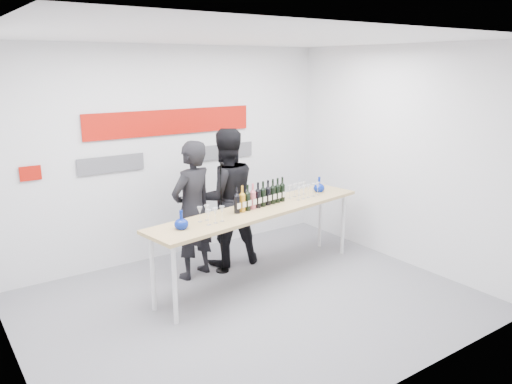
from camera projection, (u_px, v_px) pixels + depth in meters
ground at (252, 303)px, 5.89m from camera, size 5.00×5.00×0.00m
back_wall at (172, 153)px, 7.10m from camera, size 5.00×0.04×3.00m
signage at (169, 133)px, 6.97m from camera, size 3.38×0.02×0.79m
tasting_table at (260, 214)px, 6.35m from camera, size 3.26×1.13×0.96m
wine_bottles at (261, 194)px, 6.35m from camera, size 0.89×0.21×0.33m
decanter_left at (181, 219)px, 5.51m from camera, size 0.16×0.16×0.21m
decanter_right at (319, 184)px, 7.14m from camera, size 0.16×0.16×0.21m
glasses_left at (211, 215)px, 5.74m from camera, size 0.29×0.24×0.18m
glasses_right at (303, 190)px, 6.85m from camera, size 0.48×0.27×0.18m
presenter_left at (192, 210)px, 6.43m from camera, size 0.76×0.61×1.81m
presenter_right at (226, 198)px, 6.85m from camera, size 1.05×0.89×1.91m
mic_stand at (222, 239)px, 6.67m from camera, size 0.18×0.18×1.52m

